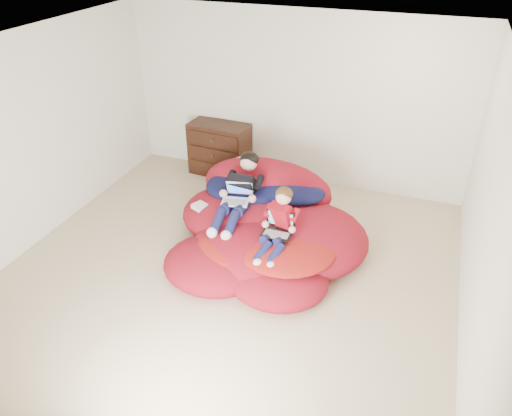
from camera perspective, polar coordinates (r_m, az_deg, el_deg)
The scene contains 9 objects.
room_shell at distance 5.69m, azimuth -3.06°, elevation -5.44°, with size 5.10×5.10×2.77m.
dresser at distance 7.78m, azimuth -4.18°, elevation 6.72°, with size 0.94×0.55×0.82m.
beanbag_pile at distance 6.09m, azimuth 0.99°, elevation -2.32°, with size 2.43×2.41×0.88m.
cream_pillow at distance 6.75m, azimuth -1.21°, elevation 4.86°, with size 0.40×0.26×0.26m, color beige.
older_boy at distance 6.09m, azimuth -1.81°, elevation 2.16°, with size 0.33×1.16×0.66m.
younger_boy at distance 5.53m, azimuth 2.61°, elevation -1.64°, with size 0.34×0.81×0.64m.
laptop_white at distance 6.02m, azimuth -2.16°, elevation 1.42°, with size 0.36×0.38×0.22m.
laptop_black at distance 5.56m, azimuth 2.58°, elevation -2.20°, with size 0.33×0.28×0.24m.
power_adapter at distance 6.24m, azimuth -6.46°, elevation 0.20°, with size 0.16×0.16×0.06m, color silver.
Camera 1 is at (1.86, -4.18, 3.60)m, focal length 35.00 mm.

